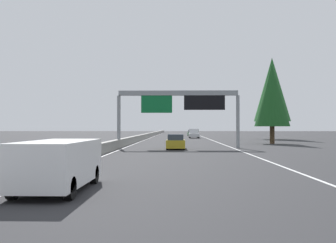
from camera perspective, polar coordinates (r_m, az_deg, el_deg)
name	(u,v)px	position (r m, az deg, el deg)	size (l,w,h in m)	color
ground_plane	(141,141)	(61.97, -3.99, -2.83)	(320.00, 320.00, 0.00)	#2D2D30
median_barrier	(148,135)	(81.91, -2.88, -2.03)	(180.00, 0.56, 0.90)	gray
shoulder_stripe_right	(209,139)	(71.93, 5.96, -2.55)	(160.00, 0.16, 0.01)	silver
shoulder_stripe_median	(147,139)	(71.91, -3.04, -2.55)	(160.00, 0.16, 0.01)	silver
sign_gantry_overhead	(180,102)	(40.62, 1.73, 2.79)	(0.50, 12.68, 5.94)	gray
minivan_far_center	(58,163)	(13.92, -15.62, -5.77)	(5.00, 1.95, 1.69)	white
sedan_distant_a	(176,142)	(38.80, 1.11, -3.01)	(4.40, 1.80, 1.47)	#AD931E
pickup_near_center	(194,133)	(78.98, 3.77, -1.74)	(5.60, 2.00, 1.86)	silver
sedan_mid_left	(191,133)	(97.60, 3.40, -1.70)	(4.40, 1.80, 1.47)	#2D6B38
conifer_right_near	(272,96)	(52.86, 14.86, 3.67)	(4.55, 4.55, 10.34)	#4C3823
conifer_right_mid	(272,90)	(73.17, 14.88, 4.51)	(6.47, 6.47, 14.70)	#4C3823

